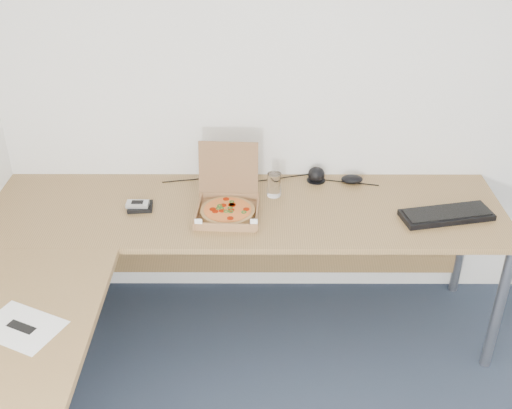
{
  "coord_description": "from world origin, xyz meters",
  "views": [
    {
      "loc": [
        -0.44,
        -1.21,
        2.29
      ],
      "look_at": [
        -0.45,
        1.28,
        0.82
      ],
      "focal_mm": 43.98,
      "sensor_mm": 36.0,
      "label": 1
    }
  ],
  "objects_px": {
    "drinking_glass": "(274,185)",
    "desk": "(169,265)",
    "keyboard": "(446,215)",
    "pizza_box": "(228,207)",
    "wallet": "(140,207)"
  },
  "relations": [
    {
      "from": "drinking_glass",
      "to": "desk",
      "type": "bearing_deg",
      "value": -130.11
    },
    {
      "from": "drinking_glass",
      "to": "keyboard",
      "type": "bearing_deg",
      "value": -14.54
    },
    {
      "from": "desk",
      "to": "pizza_box",
      "type": "bearing_deg",
      "value": 57.62
    },
    {
      "from": "drinking_glass",
      "to": "keyboard",
      "type": "xyz_separation_m",
      "value": [
        0.81,
        -0.21,
        -0.05
      ]
    },
    {
      "from": "pizza_box",
      "to": "keyboard",
      "type": "bearing_deg",
      "value": 1.14
    },
    {
      "from": "pizza_box",
      "to": "keyboard",
      "type": "distance_m",
      "value": 1.04
    },
    {
      "from": "desk",
      "to": "keyboard",
      "type": "relative_size",
      "value": 5.81
    },
    {
      "from": "keyboard",
      "to": "desk",
      "type": "bearing_deg",
      "value": -176.9
    },
    {
      "from": "wallet",
      "to": "keyboard",
      "type": "bearing_deg",
      "value": -8.15
    },
    {
      "from": "keyboard",
      "to": "wallet",
      "type": "distance_m",
      "value": 1.46
    },
    {
      "from": "desk",
      "to": "keyboard",
      "type": "distance_m",
      "value": 1.32
    },
    {
      "from": "desk",
      "to": "keyboard",
      "type": "height_order",
      "value": "keyboard"
    },
    {
      "from": "keyboard",
      "to": "wallet",
      "type": "bearing_deg",
      "value": 165.04
    },
    {
      "from": "desk",
      "to": "wallet",
      "type": "bearing_deg",
      "value": 114.02
    },
    {
      "from": "pizza_box",
      "to": "wallet",
      "type": "bearing_deg",
      "value": 177.48
    }
  ]
}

